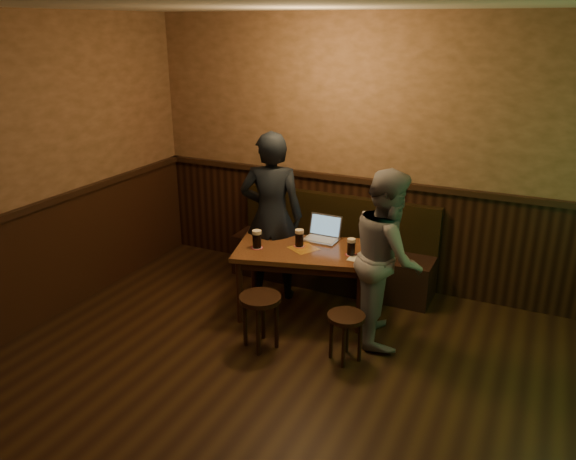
% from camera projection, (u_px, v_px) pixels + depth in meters
% --- Properties ---
extents(room, '(5.04, 6.04, 2.84)m').
position_uv_depth(room, '(236.00, 275.00, 3.51)').
color(room, black).
rests_on(room, ground).
extents(bench, '(2.20, 0.50, 0.95)m').
position_uv_depth(bench, '(332.00, 256.00, 6.08)').
color(bench, black).
rests_on(bench, ground).
extents(pub_table, '(1.41, 1.03, 0.68)m').
position_uv_depth(pub_table, '(304.00, 257.00, 5.33)').
color(pub_table, '#4F2916').
rests_on(pub_table, ground).
extents(stool_left, '(0.46, 0.46, 0.49)m').
position_uv_depth(stool_left, '(260.00, 306.00, 4.82)').
color(stool_left, black).
rests_on(stool_left, ground).
extents(stool_right, '(0.38, 0.38, 0.43)m').
position_uv_depth(stool_right, '(346.00, 324.00, 4.64)').
color(stool_right, black).
rests_on(stool_right, ground).
extents(pint_left, '(0.11, 0.11, 0.18)m').
position_uv_depth(pint_left, '(257.00, 239.00, 5.29)').
color(pint_left, '#B11538').
rests_on(pint_left, pub_table).
extents(pint_mid, '(0.11, 0.11, 0.17)m').
position_uv_depth(pint_mid, '(299.00, 238.00, 5.33)').
color(pint_mid, '#B11538').
rests_on(pint_mid, pub_table).
extents(pint_right, '(0.10, 0.10, 0.16)m').
position_uv_depth(pint_right, '(351.00, 247.00, 5.13)').
color(pint_right, '#B11538').
rests_on(pint_right, pub_table).
extents(laptop, '(0.33, 0.27, 0.23)m').
position_uv_depth(laptop, '(323.00, 233.00, 5.51)').
color(laptop, silver).
rests_on(laptop, pub_table).
extents(menu, '(0.22, 0.15, 0.00)m').
position_uv_depth(menu, '(361.00, 259.00, 5.06)').
color(menu, silver).
rests_on(menu, pub_table).
extents(person_suit, '(0.73, 0.60, 1.73)m').
position_uv_depth(person_suit, '(272.00, 217.00, 5.60)').
color(person_suit, black).
rests_on(person_suit, ground).
extents(person_grey, '(0.82, 0.92, 1.56)m').
position_uv_depth(person_grey, '(387.00, 257.00, 4.86)').
color(person_grey, gray).
rests_on(person_grey, ground).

